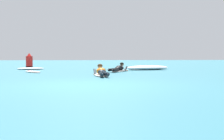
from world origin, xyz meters
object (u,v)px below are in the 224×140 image
Objects in this scene: surfer_near at (101,73)px; channel_marker_buoy at (29,62)px; drifting_surfboard at (33,72)px; surfer_far at (119,69)px.

channel_marker_buoy is at bearing 111.63° from surfer_near.
surfer_near is 4.78m from drifting_surfboard.
surfer_far is at bearing 67.93° from surfer_near.
surfer_near is at bearing -49.30° from drifting_surfboard.
surfer_near is 2.37× the size of channel_marker_buoy.
channel_marker_buoy reaches higher than surfer_near.
surfer_far is 8.47m from channel_marker_buoy.
surfer_far is 4.51m from drifting_surfboard.
surfer_near and surfer_far have the same top height.
drifting_surfboard is (-4.51, 0.19, -0.11)m from surfer_far.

